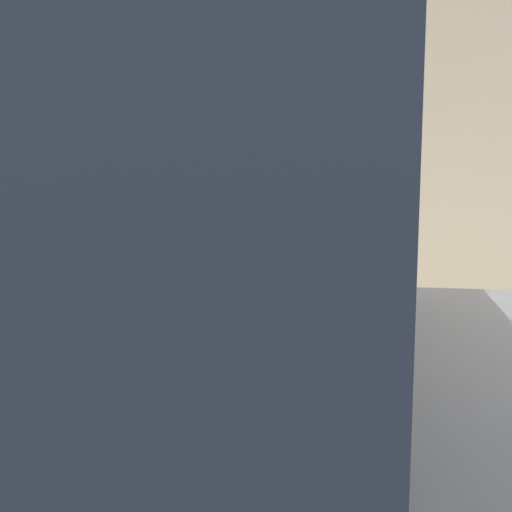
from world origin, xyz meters
TOP-DOWN VIEW (x-y plane):
  - sidewalk at (0.00, 2.20)m, footprint 24.00×2.80m
  - building_facade at (0.00, 4.01)m, footprint 24.00×0.30m
  - parking_meter at (-0.51, 0.95)m, footprint 0.18×0.13m

SIDE VIEW (x-z plane):
  - sidewalk at x=0.00m, z-range 0.00..0.15m
  - parking_meter at x=-0.51m, z-range 0.53..2.14m
  - building_facade at x=0.00m, z-range 0.00..4.95m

